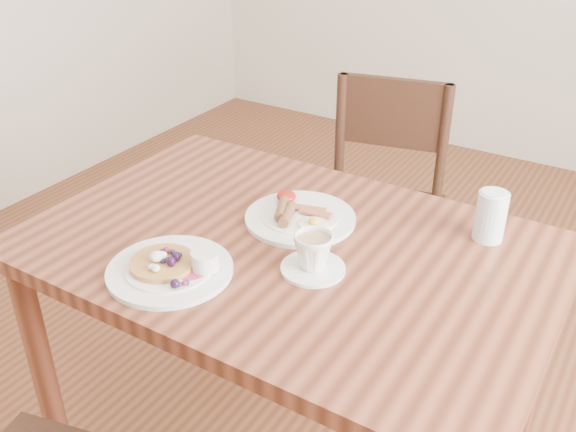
% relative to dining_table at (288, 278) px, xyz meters
% --- Properties ---
extents(dining_table, '(1.20, 0.80, 0.75)m').
position_rel_dining_table_xyz_m(dining_table, '(0.00, 0.00, 0.00)').
color(dining_table, brown).
rests_on(dining_table, ground).
extents(chair_far, '(0.50, 0.50, 0.88)m').
position_rel_dining_table_xyz_m(chair_far, '(-0.10, 0.76, -0.16)').
color(chair_far, '#351C13').
rests_on(chair_far, ground).
extents(pancake_plate, '(0.27, 0.27, 0.06)m').
position_rel_dining_table_xyz_m(pancake_plate, '(-0.15, -0.23, 0.11)').
color(pancake_plate, white).
rests_on(pancake_plate, dining_table).
extents(breakfast_plate, '(0.27, 0.27, 0.04)m').
position_rel_dining_table_xyz_m(breakfast_plate, '(-0.03, 0.10, 0.11)').
color(breakfast_plate, white).
rests_on(breakfast_plate, dining_table).
extents(teacup_saucer, '(0.14, 0.14, 0.09)m').
position_rel_dining_table_xyz_m(teacup_saucer, '(0.10, -0.07, 0.14)').
color(teacup_saucer, white).
rests_on(teacup_saucer, dining_table).
extents(water_glass, '(0.07, 0.07, 0.12)m').
position_rel_dining_table_xyz_m(water_glass, '(0.38, 0.26, 0.16)').
color(water_glass, silver).
rests_on(water_glass, dining_table).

